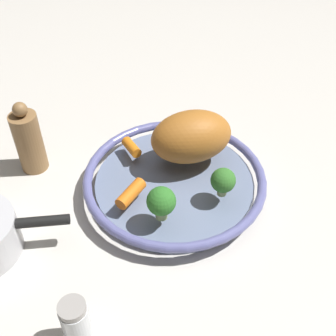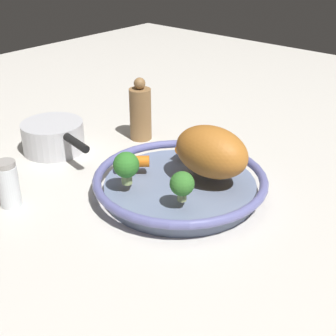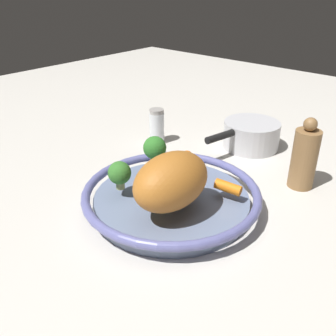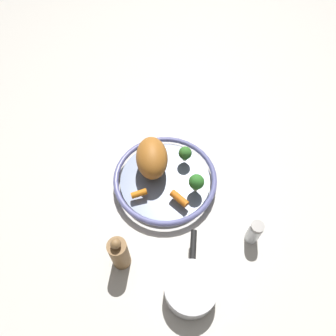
{
  "view_description": "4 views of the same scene",
  "coord_description": "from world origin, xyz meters",
  "px_view_note": "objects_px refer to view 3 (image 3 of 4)",
  "views": [
    {
      "loc": [
        -0.5,
        0.17,
        0.55
      ],
      "look_at": [
        -0.0,
        0.01,
        0.06
      ],
      "focal_mm": 46.26,
      "sensor_mm": 36.0,
      "label": 1
    },
    {
      "loc": [
        -0.59,
        -0.48,
        0.45
      ],
      "look_at": [
        -0.02,
        0.01,
        0.06
      ],
      "focal_mm": 51.59,
      "sensor_mm": 36.0,
      "label": 2
    },
    {
      "loc": [
        0.38,
        -0.43,
        0.38
      ],
      "look_at": [
        -0.03,
        0.02,
        0.06
      ],
      "focal_mm": 40.76,
      "sensor_mm": 36.0,
      "label": 3
    },
    {
      "loc": [
        0.04,
        0.49,
        0.83
      ],
      "look_at": [
        -0.01,
        -0.02,
        0.06
      ],
      "focal_mm": 33.46,
      "sensor_mm": 36.0,
      "label": 4
    }
  ],
  "objects_px": {
    "baby_carrot_back": "(228,187)",
    "broccoli_floret_edge": "(155,149)",
    "serving_bowl": "(171,198)",
    "roast_chicken_piece": "(171,181)",
    "salt_shaker": "(157,126)",
    "broccoli_floret_small": "(120,173)",
    "pepper_mill": "(304,157)",
    "baby_carrot_right": "(187,161)",
    "saucepan": "(251,135)"
  },
  "relations": [
    {
      "from": "serving_bowl",
      "to": "roast_chicken_piece",
      "type": "height_order",
      "value": "roast_chicken_piece"
    },
    {
      "from": "baby_carrot_back",
      "to": "serving_bowl",
      "type": "bearing_deg",
      "value": -145.22
    },
    {
      "from": "broccoli_floret_edge",
      "to": "saucepan",
      "type": "height_order",
      "value": "broccoli_floret_edge"
    },
    {
      "from": "serving_bowl",
      "to": "roast_chicken_piece",
      "type": "xyz_separation_m",
      "value": [
        0.04,
        -0.04,
        0.06
      ]
    },
    {
      "from": "salt_shaker",
      "to": "baby_carrot_back",
      "type": "bearing_deg",
      "value": -25.48
    },
    {
      "from": "baby_carrot_back",
      "to": "salt_shaker",
      "type": "height_order",
      "value": "salt_shaker"
    },
    {
      "from": "broccoli_floret_small",
      "to": "pepper_mill",
      "type": "bearing_deg",
      "value": 54.68
    },
    {
      "from": "baby_carrot_back",
      "to": "salt_shaker",
      "type": "relative_size",
      "value": 0.54
    },
    {
      "from": "baby_carrot_right",
      "to": "baby_carrot_back",
      "type": "height_order",
      "value": "baby_carrot_right"
    },
    {
      "from": "baby_carrot_back",
      "to": "pepper_mill",
      "type": "distance_m",
      "value": 0.18
    },
    {
      "from": "pepper_mill",
      "to": "saucepan",
      "type": "height_order",
      "value": "pepper_mill"
    },
    {
      "from": "serving_bowl",
      "to": "salt_shaker",
      "type": "xyz_separation_m",
      "value": [
        -0.22,
        0.2,
        0.02
      ]
    },
    {
      "from": "baby_carrot_right",
      "to": "pepper_mill",
      "type": "xyz_separation_m",
      "value": [
        0.17,
        0.14,
        0.01
      ]
    },
    {
      "from": "baby_carrot_right",
      "to": "saucepan",
      "type": "relative_size",
      "value": 0.27
    },
    {
      "from": "baby_carrot_right",
      "to": "salt_shaker",
      "type": "bearing_deg",
      "value": 148.56
    },
    {
      "from": "baby_carrot_right",
      "to": "saucepan",
      "type": "bearing_deg",
      "value": 90.15
    },
    {
      "from": "broccoli_floret_edge",
      "to": "salt_shaker",
      "type": "xyz_separation_m",
      "value": [
        -0.14,
        0.15,
        -0.03
      ]
    },
    {
      "from": "baby_carrot_right",
      "to": "broccoli_floret_edge",
      "type": "distance_m",
      "value": 0.07
    },
    {
      "from": "broccoli_floret_edge",
      "to": "salt_shaker",
      "type": "distance_m",
      "value": 0.21
    },
    {
      "from": "broccoli_floret_edge",
      "to": "baby_carrot_right",
      "type": "bearing_deg",
      "value": 33.77
    },
    {
      "from": "broccoli_floret_small",
      "to": "pepper_mill",
      "type": "height_order",
      "value": "pepper_mill"
    },
    {
      "from": "roast_chicken_piece",
      "to": "baby_carrot_back",
      "type": "relative_size",
      "value": 3.07
    },
    {
      "from": "broccoli_floret_small",
      "to": "salt_shaker",
      "type": "distance_m",
      "value": 0.3
    },
    {
      "from": "broccoli_floret_small",
      "to": "saucepan",
      "type": "distance_m",
      "value": 0.38
    },
    {
      "from": "serving_bowl",
      "to": "pepper_mill",
      "type": "relative_size",
      "value": 2.21
    },
    {
      "from": "baby_carrot_right",
      "to": "broccoli_floret_small",
      "type": "relative_size",
      "value": 1.12
    },
    {
      "from": "saucepan",
      "to": "serving_bowl",
      "type": "bearing_deg",
      "value": -84.13
    },
    {
      "from": "baby_carrot_back",
      "to": "broccoli_floret_edge",
      "type": "height_order",
      "value": "broccoli_floret_edge"
    },
    {
      "from": "serving_bowl",
      "to": "baby_carrot_right",
      "type": "bearing_deg",
      "value": 111.3
    },
    {
      "from": "salt_shaker",
      "to": "pepper_mill",
      "type": "bearing_deg",
      "value": 4.68
    },
    {
      "from": "serving_bowl",
      "to": "baby_carrot_back",
      "type": "relative_size",
      "value": 6.83
    },
    {
      "from": "baby_carrot_right",
      "to": "broccoli_floret_edge",
      "type": "height_order",
      "value": "broccoli_floret_edge"
    },
    {
      "from": "roast_chicken_piece",
      "to": "pepper_mill",
      "type": "distance_m",
      "value": 0.29
    },
    {
      "from": "baby_carrot_right",
      "to": "saucepan",
      "type": "xyz_separation_m",
      "value": [
        -0.0,
        0.24,
        -0.02
      ]
    },
    {
      "from": "roast_chicken_piece",
      "to": "baby_carrot_back",
      "type": "height_order",
      "value": "roast_chicken_piece"
    },
    {
      "from": "baby_carrot_back",
      "to": "broccoli_floret_small",
      "type": "bearing_deg",
      "value": -142.08
    },
    {
      "from": "broccoli_floret_small",
      "to": "saucepan",
      "type": "height_order",
      "value": "broccoli_floret_small"
    },
    {
      "from": "saucepan",
      "to": "roast_chicken_piece",
      "type": "bearing_deg",
      "value": -79.37
    },
    {
      "from": "broccoli_floret_small",
      "to": "baby_carrot_right",
      "type": "bearing_deg",
      "value": 76.53
    },
    {
      "from": "roast_chicken_piece",
      "to": "salt_shaker",
      "type": "xyz_separation_m",
      "value": [
        -0.26,
        0.24,
        -0.04
      ]
    },
    {
      "from": "saucepan",
      "to": "baby_carrot_right",
      "type": "bearing_deg",
      "value": -89.85
    },
    {
      "from": "pepper_mill",
      "to": "salt_shaker",
      "type": "bearing_deg",
      "value": -175.32
    },
    {
      "from": "roast_chicken_piece",
      "to": "salt_shaker",
      "type": "height_order",
      "value": "roast_chicken_piece"
    },
    {
      "from": "broccoli_floret_edge",
      "to": "pepper_mill",
      "type": "height_order",
      "value": "pepper_mill"
    },
    {
      "from": "baby_carrot_back",
      "to": "saucepan",
      "type": "relative_size",
      "value": 0.22
    },
    {
      "from": "saucepan",
      "to": "salt_shaker",
      "type": "bearing_deg",
      "value": -146.6
    },
    {
      "from": "salt_shaker",
      "to": "serving_bowl",
      "type": "bearing_deg",
      "value": -41.95
    },
    {
      "from": "baby_carrot_right",
      "to": "pepper_mill",
      "type": "relative_size",
      "value": 0.4
    },
    {
      "from": "roast_chicken_piece",
      "to": "saucepan",
      "type": "xyz_separation_m",
      "value": [
        -0.07,
        0.36,
        -0.05
      ]
    },
    {
      "from": "baby_carrot_back",
      "to": "baby_carrot_right",
      "type": "bearing_deg",
      "value": 165.96
    }
  ]
}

